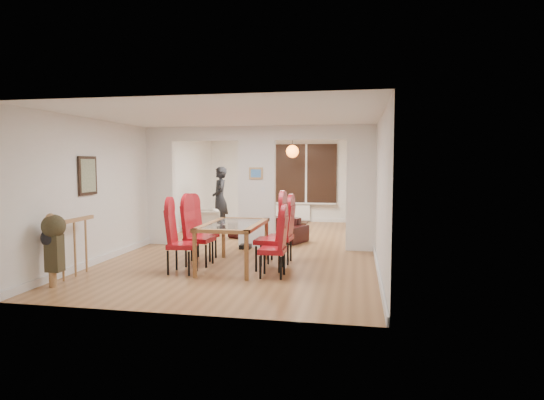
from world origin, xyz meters
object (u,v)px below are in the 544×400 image
(person, at_px, (220,199))
(bottle, at_px, (282,216))
(dining_chair_rc, at_px, (280,233))
(armchair, at_px, (205,221))
(dining_chair_rb, at_px, (270,235))
(television, at_px, (352,218))
(sofa, at_px, (268,228))
(dining_chair_lb, at_px, (199,234))
(dining_table, at_px, (234,245))
(dining_chair_lc, at_px, (204,231))
(bowl, at_px, (293,221))
(dining_chair_ra, at_px, (272,245))
(coffee_table, at_px, (287,226))
(dining_chair_la, at_px, (182,240))

(person, relative_size, bottle, 6.38)
(dining_chair_rc, height_order, armchair, dining_chair_rc)
(dining_chair_rb, bearing_deg, television, 78.23)
(sofa, bearing_deg, dining_chair_lb, -79.23)
(dining_chair_lb, relative_size, dining_chair_rb, 0.95)
(dining_table, height_order, dining_chair_lc, dining_chair_lc)
(dining_chair_rb, height_order, armchair, dining_chair_rb)
(dining_chair_lc, bearing_deg, dining_chair_rc, 13.47)
(bowl, bearing_deg, dining_chair_lc, -106.97)
(dining_chair_lb, xyz_separation_m, dining_chair_rc, (1.36, 0.49, -0.01))
(television, bearing_deg, dining_chair_lb, 172.63)
(television, bearing_deg, dining_chair_rb, -174.60)
(dining_chair_rb, relative_size, armchair, 1.70)
(dining_chair_rb, xyz_separation_m, bottle, (-0.54, 4.51, -0.20))
(dining_chair_ra, xyz_separation_m, coffee_table, (-0.53, 4.94, -0.38))
(person, bearing_deg, dining_chair_lb, -11.98)
(dining_chair_lb, height_order, armchair, dining_chair_lb)
(dining_chair_lb, relative_size, dining_chair_ra, 1.10)
(dining_chair_rc, distance_m, armchair, 3.93)
(dining_chair_lc, bearing_deg, dining_chair_rb, -8.92)
(dining_chair_la, xyz_separation_m, dining_chair_ra, (1.51, 0.02, -0.04))
(dining_chair_la, xyz_separation_m, dining_chair_lc, (-0.01, 1.09, -0.01))
(dining_chair_la, bearing_deg, sofa, 70.12)
(sofa, bearing_deg, dining_table, -66.66)
(dining_table, height_order, bowl, dining_table)
(armchair, height_order, person, person)
(television, relative_size, bottle, 3.79)
(armchair, bearing_deg, bowl, 85.92)
(dining_chair_rc, height_order, coffee_table, dining_chair_rc)
(dining_chair_ra, distance_m, armchair, 4.83)
(coffee_table, bearing_deg, dining_table, -93.15)
(dining_chair_rc, bearing_deg, dining_chair_ra, -82.37)
(dining_chair_ra, xyz_separation_m, armchair, (-2.54, 4.10, -0.19))
(dining_table, height_order, bottle, dining_table)
(dining_chair_ra, bearing_deg, sofa, 102.55)
(dining_chair_ra, bearing_deg, dining_table, 147.37)
(television, bearing_deg, dining_chair_rc, -175.45)
(dining_table, height_order, sofa, dining_table)
(dining_chair_rb, relative_size, bowl, 5.63)
(dining_chair_la, relative_size, dining_chair_rc, 1.00)
(dining_chair_la, xyz_separation_m, person, (-0.79, 4.67, 0.31))
(dining_chair_lc, relative_size, sofa, 0.58)
(dining_chair_la, distance_m, dining_chair_ra, 1.51)
(dining_chair_ra, height_order, dining_chair_rb, dining_chair_rb)
(dining_chair_rb, distance_m, sofa, 3.07)
(dining_chair_rc, height_order, person, person)
(dining_chair_la, height_order, dining_chair_ra, dining_chair_la)
(dining_chair_rb, bearing_deg, dining_chair_lb, 179.05)
(dining_chair_lb, bearing_deg, coffee_table, 84.00)
(dining_chair_ra, bearing_deg, bottle, 97.82)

